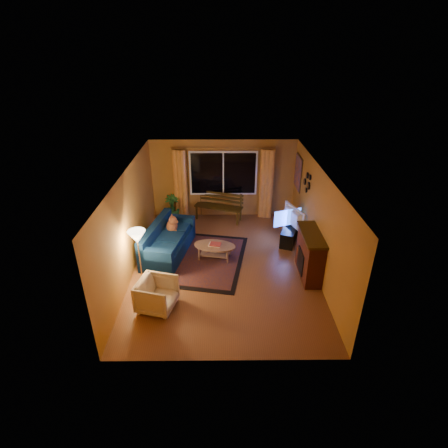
{
  "coord_description": "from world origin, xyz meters",
  "views": [
    {
      "loc": [
        -0.06,
        -7.43,
        5.06
      ],
      "look_at": [
        0.0,
        0.3,
        1.05
      ],
      "focal_mm": 28.0,
      "sensor_mm": 36.0,
      "label": 1
    }
  ],
  "objects_px": {
    "bench": "(219,213)",
    "armchair": "(157,293)",
    "sofa": "(168,240)",
    "tv_console": "(289,234)",
    "coffee_table": "(215,252)",
    "floor_lamp": "(140,258)"
  },
  "relations": [
    {
      "from": "bench",
      "to": "floor_lamp",
      "type": "height_order",
      "value": "floor_lamp"
    },
    {
      "from": "sofa",
      "to": "floor_lamp",
      "type": "distance_m",
      "value": 1.42
    },
    {
      "from": "bench",
      "to": "coffee_table",
      "type": "height_order",
      "value": "bench"
    },
    {
      "from": "bench",
      "to": "floor_lamp",
      "type": "bearing_deg",
      "value": -99.23
    },
    {
      "from": "sofa",
      "to": "armchair",
      "type": "relative_size",
      "value": 2.73
    },
    {
      "from": "armchair",
      "to": "floor_lamp",
      "type": "distance_m",
      "value": 1.06
    },
    {
      "from": "sofa",
      "to": "coffee_table",
      "type": "relative_size",
      "value": 1.91
    },
    {
      "from": "armchair",
      "to": "floor_lamp",
      "type": "relative_size",
      "value": 0.55
    },
    {
      "from": "bench",
      "to": "tv_console",
      "type": "xyz_separation_m",
      "value": [
        2.03,
        -1.38,
        -0.0
      ]
    },
    {
      "from": "floor_lamp",
      "to": "armchair",
      "type": "bearing_deg",
      "value": -60.15
    },
    {
      "from": "tv_console",
      "to": "armchair",
      "type": "bearing_deg",
      "value": -119.81
    },
    {
      "from": "bench",
      "to": "coffee_table",
      "type": "distance_m",
      "value": 2.27
    },
    {
      "from": "armchair",
      "to": "bench",
      "type": "bearing_deg",
      "value": -2.37
    },
    {
      "from": "armchair",
      "to": "tv_console",
      "type": "distance_m",
      "value": 4.36
    },
    {
      "from": "bench",
      "to": "armchair",
      "type": "xyz_separation_m",
      "value": [
        -1.28,
        -4.21,
        0.16
      ]
    },
    {
      "from": "tv_console",
      "to": "coffee_table",
      "type": "bearing_deg",
      "value": -137.62
    },
    {
      "from": "floor_lamp",
      "to": "tv_console",
      "type": "xyz_separation_m",
      "value": [
        3.82,
        1.95,
        -0.47
      ]
    },
    {
      "from": "sofa",
      "to": "armchair",
      "type": "distance_m",
      "value": 2.19
    },
    {
      "from": "bench",
      "to": "sofa",
      "type": "distance_m",
      "value": 2.42
    },
    {
      "from": "sofa",
      "to": "tv_console",
      "type": "height_order",
      "value": "sofa"
    },
    {
      "from": "bench",
      "to": "armchair",
      "type": "height_order",
      "value": "armchair"
    },
    {
      "from": "sofa",
      "to": "floor_lamp",
      "type": "relative_size",
      "value": 1.5
    }
  ]
}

